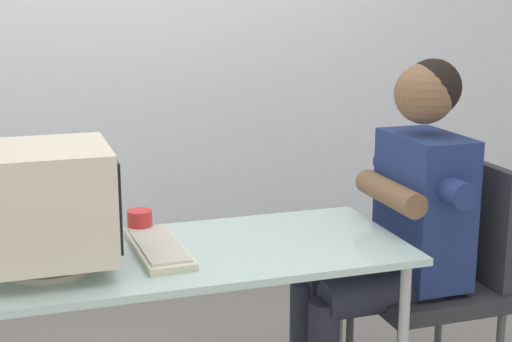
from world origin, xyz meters
The scene contains 6 objects.
desk centered at (0.00, 0.00, 0.65)m, with size 1.45×0.63×0.71m.
crt_monitor centered at (-0.43, -0.04, 0.92)m, with size 0.39×0.39×0.38m.
keyboard centered at (-0.09, 0.01, 0.72)m, with size 0.16×0.43×0.03m.
office_chair centered at (0.98, 0.03, 0.51)m, with size 0.46×0.46×0.92m.
person_seated centered at (0.78, 0.03, 0.72)m, with size 0.71×0.57×1.30m.
desk_mug centered at (-0.12, 0.22, 0.75)m, with size 0.09×0.10×0.09m.
Camera 1 is at (-0.52, -2.29, 1.53)m, focal length 53.19 mm.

